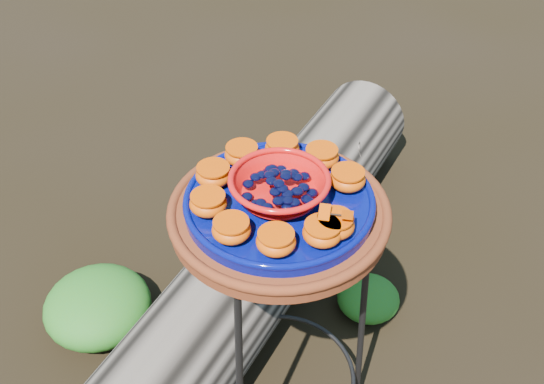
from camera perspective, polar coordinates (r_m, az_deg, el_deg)
plant_stand at (r=1.69m, az=0.51°, el=-11.26°), size 0.44×0.44×0.70m
terracotta_saucer at (r=1.42m, az=0.60°, el=-1.93°), size 0.45×0.45×0.04m
cobalt_plate at (r=1.39m, az=0.61°, el=-0.98°), size 0.39×0.39×0.03m
red_bowl at (r=1.37m, az=0.62°, el=0.28°), size 0.19×0.19×0.05m
glass_gems at (r=1.34m, az=0.63°, el=1.59°), size 0.15×0.15×0.03m
orange_half_0 at (r=1.30m, az=5.29°, el=-2.77°), size 0.08×0.08×0.04m
orange_half_1 at (r=1.41m, az=6.33°, el=1.08°), size 0.08×0.08×0.04m
orange_half_2 at (r=1.47m, az=4.16°, el=2.94°), size 0.08×0.08×0.04m
orange_half_3 at (r=1.49m, az=0.85°, el=3.70°), size 0.08×0.08×0.04m
orange_half_4 at (r=1.47m, az=-2.53°, el=3.15°), size 0.08×0.08×0.04m
orange_half_5 at (r=1.42m, az=-4.91°, el=1.44°), size 0.08×0.08×0.04m
orange_half_6 at (r=1.35m, az=-5.35°, el=-0.96°), size 0.08×0.08×0.04m
orange_half_7 at (r=1.29m, az=-3.41°, el=-3.16°), size 0.08×0.08×0.04m
orange_half_8 at (r=1.27m, az=0.34°, el=-4.17°), size 0.08×0.08×0.04m
orange_half_9 at (r=1.29m, az=4.22°, el=-3.43°), size 0.08×0.08×0.04m
butterfly at (r=1.28m, az=5.37°, el=-1.87°), size 0.09×0.09×0.01m
driftwood_log at (r=2.13m, az=-0.65°, el=-5.00°), size 1.71×1.16×0.32m
foliage_right at (r=2.17m, az=8.06°, el=-8.72°), size 0.20×0.20×0.10m
foliage_back at (r=2.15m, az=-14.41°, el=-9.13°), size 0.32×0.32×0.16m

